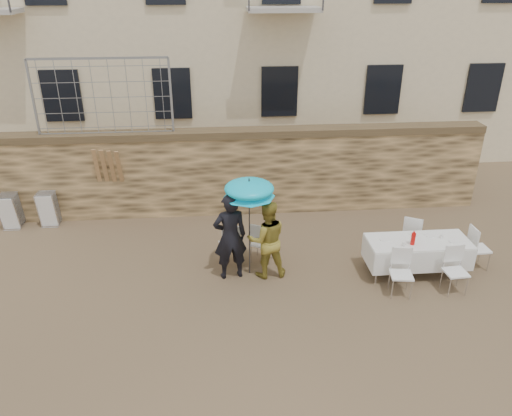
{
  "coord_description": "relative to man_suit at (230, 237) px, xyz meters",
  "views": [
    {
      "loc": [
        -0.38,
        -7.01,
        5.83
      ],
      "look_at": [
        0.4,
        2.2,
        1.4
      ],
      "focal_mm": 35.0,
      "sensor_mm": 36.0,
      "label": 1
    }
  ],
  "objects": [
    {
      "name": "soda_bottle",
      "position": [
        3.7,
        -0.33,
        -0.04
      ],
      "size": [
        0.09,
        0.09,
        0.26
      ],
      "primitive_type": "cylinder",
      "color": "red",
      "rests_on": "banquet_table"
    },
    {
      "name": "chair_stack_left",
      "position": [
        -5.33,
        2.86,
        -0.48
      ],
      "size": [
        0.46,
        0.55,
        0.92
      ],
      "primitive_type": null,
      "color": "white",
      "rests_on": "ground"
    },
    {
      "name": "chain_link_fence",
      "position": [
        -2.84,
        3.15,
        2.16
      ],
      "size": [
        3.2,
        0.06,
        1.8
      ],
      "primitive_type": null,
      "color": "gray",
      "rests_on": "stone_wall"
    },
    {
      "name": "table_chair_side",
      "position": [
        5.3,
        -0.08,
        -0.46
      ],
      "size": [
        0.5,
        0.5,
        0.96
      ],
      "primitive_type": null,
      "rotation": [
        0.0,
        0.0,
        1.61
      ],
      "color": "white",
      "rests_on": "ground"
    },
    {
      "name": "table_chair_front_left",
      "position": [
        3.3,
        -0.93,
        -0.46
      ],
      "size": [
        0.55,
        0.55,
        0.96
      ],
      "primitive_type": null,
      "rotation": [
        0.0,
        0.0,
        -0.15
      ],
      "color": "white",
      "rests_on": "ground"
    },
    {
      "name": "chair_stack_right",
      "position": [
        -4.43,
        2.86,
        -0.48
      ],
      "size": [
        0.46,
        0.47,
        0.92
      ],
      "primitive_type": null,
      "color": "white",
      "rests_on": "ground"
    },
    {
      "name": "table_chair_front_right",
      "position": [
        4.4,
        -0.93,
        -0.46
      ],
      "size": [
        0.51,
        0.51,
        0.96
      ],
      "primitive_type": null,
      "rotation": [
        0.0,
        0.0,
        0.06
      ],
      "color": "white",
      "rests_on": "ground"
    },
    {
      "name": "stone_wall",
      "position": [
        0.16,
        3.15,
        0.16
      ],
      "size": [
        13.0,
        0.5,
        2.2
      ],
      "primitive_type": "cube",
      "color": "olive",
      "rests_on": "ground"
    },
    {
      "name": "umbrella",
      "position": [
        0.4,
        0.1,
        0.94
      ],
      "size": [
        1.03,
        1.03,
        2.0
      ],
      "color": "#3F3F44",
      "rests_on": "ground"
    },
    {
      "name": "wood_planks",
      "position": [
        -2.83,
        2.93,
        0.06
      ],
      "size": [
        0.7,
        0.2,
        2.0
      ],
      "primitive_type": null,
      "color": "#A37749",
      "rests_on": "ground"
    },
    {
      "name": "banquet_table",
      "position": [
        3.9,
        -0.18,
        -0.21
      ],
      "size": [
        2.1,
        0.85,
        0.78
      ],
      "color": "white",
      "rests_on": "ground"
    },
    {
      "name": "man_suit",
      "position": [
        0.0,
        0.0,
        0.0
      ],
      "size": [
        0.76,
        0.57,
        1.89
      ],
      "primitive_type": "imported",
      "rotation": [
        0.0,
        0.0,
        3.32
      ],
      "color": "black",
      "rests_on": "ground"
    },
    {
      "name": "couple_chair_left",
      "position": [
        -0.0,
        0.55,
        -0.46
      ],
      "size": [
        0.56,
        0.56,
        0.96
      ],
      "primitive_type": null,
      "rotation": [
        0.0,
        0.0,
        3.34
      ],
      "color": "white",
      "rests_on": "ground"
    },
    {
      "name": "woman_dress",
      "position": [
        0.75,
        0.0,
        -0.1
      ],
      "size": [
        0.87,
        0.71,
        1.69
      ],
      "primitive_type": "imported",
      "rotation": [
        0.0,
        0.0,
        3.23
      ],
      "color": "gold",
      "rests_on": "ground"
    },
    {
      "name": "ground",
      "position": [
        0.16,
        -1.85,
        -0.94
      ],
      "size": [
        80.0,
        80.0,
        0.0
      ],
      "primitive_type": "plane",
      "color": "brown",
      "rests_on": "ground"
    },
    {
      "name": "table_chair_back",
      "position": [
        4.1,
        0.62,
        -0.46
      ],
      "size": [
        0.65,
        0.65,
        0.96
      ],
      "primitive_type": null,
      "rotation": [
        0.0,
        0.0,
        2.64
      ],
      "color": "white",
      "rests_on": "ground"
    },
    {
      "name": "couple_chair_right",
      "position": [
        0.7,
        0.55,
        -0.46
      ],
      "size": [
        0.65,
        0.65,
        0.96
      ],
      "primitive_type": null,
      "rotation": [
        0.0,
        0.0,
        2.63
      ],
      "color": "white",
      "rests_on": "ground"
    }
  ]
}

